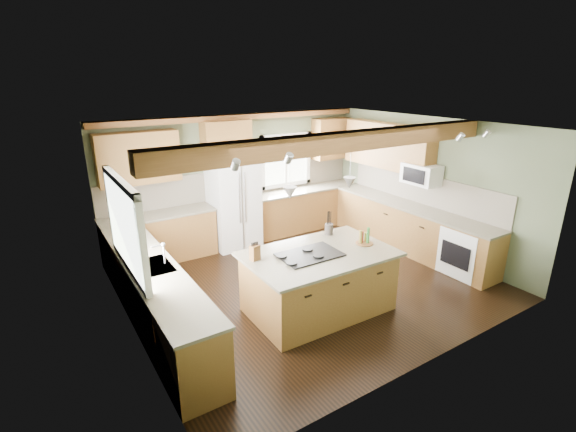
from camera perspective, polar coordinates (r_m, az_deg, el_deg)
floor at (r=7.16m, az=2.56°, el=-8.96°), size 5.60×5.60×0.00m
ceiling at (r=6.38m, az=2.91°, el=12.19°), size 5.60×5.60×0.00m
wall_back at (r=8.73m, az=-6.85°, el=5.21°), size 5.60×0.00×5.60m
wall_left at (r=5.61m, az=-21.36°, el=-3.82°), size 0.00×5.00×5.00m
wall_right at (r=8.53m, az=18.29°, el=4.06°), size 0.00×5.00×5.00m
ceiling_beam at (r=5.77m, az=7.58°, el=10.04°), size 5.55×0.26×0.26m
soffit_trim at (r=8.44m, az=-6.88°, el=13.29°), size 5.55×0.20×0.10m
backsplash_back at (r=8.74m, az=-6.78°, el=4.62°), size 5.58×0.03×0.58m
backsplash_right at (r=8.57m, az=17.91°, el=3.55°), size 0.03×3.70×0.58m
base_cab_back_left at (r=8.12m, az=-17.06°, el=-2.93°), size 2.02×0.60×0.88m
counter_back_left at (r=7.97m, az=-17.37°, el=0.15°), size 2.06×0.64×0.04m
base_cab_back_right at (r=9.44m, az=2.29°, el=0.96°), size 2.62×0.60×0.88m
counter_back_right at (r=9.31m, az=2.33°, el=3.65°), size 2.66×0.64×0.04m
base_cab_left at (r=6.07m, az=-17.70°, el=-10.65°), size 0.60×3.70×0.88m
counter_left at (r=5.86m, az=-18.14°, el=-6.72°), size 0.64×3.74×0.04m
base_cab_right at (r=8.59m, az=16.18°, el=-1.66°), size 0.60×3.70×0.88m
counter_right at (r=8.44m, az=16.46°, el=1.27°), size 0.64×3.74×0.04m
upper_cab_back_left at (r=7.79m, az=-19.80°, el=7.48°), size 1.40×0.35×0.90m
upper_cab_over_fridge at (r=8.29m, az=-8.43°, el=10.41°), size 0.96×0.35×0.70m
upper_cab_right at (r=8.85m, az=13.48°, el=9.32°), size 0.35×2.20×0.90m
upper_cab_back_corner at (r=9.68m, az=5.98°, el=10.50°), size 0.90×0.35×0.90m
window_left at (r=5.57m, az=-21.58°, el=-1.23°), size 0.04×1.60×1.05m
window_back at (r=9.21m, az=-0.37°, el=7.65°), size 1.10×0.04×1.00m
sink at (r=5.86m, az=-18.15°, el=-6.68°), size 0.50×0.65×0.03m
faucet at (r=5.84m, az=-16.59°, el=-5.04°), size 0.02×0.02×0.28m
dishwasher at (r=5.01m, az=-13.30°, el=-17.22°), size 0.60×0.60×0.84m
oven at (r=7.86m, az=23.19°, el=-4.46°), size 0.60×0.72×0.84m
microwave at (r=8.28m, az=17.76°, el=5.47°), size 0.40×0.70×0.38m
pendant_left at (r=5.40m, az=0.26°, el=3.19°), size 0.18×0.18×0.16m
pendant_right at (r=5.97m, az=8.42°, el=4.51°), size 0.18×0.18×0.16m
refrigerator at (r=8.38m, az=-7.43°, el=1.77°), size 0.90×0.74×1.80m
island at (r=6.19m, az=4.19°, el=-9.09°), size 2.01×1.25×0.88m
island_top at (r=5.99m, az=4.30°, el=-5.20°), size 2.15×1.39×0.04m
cooktop at (r=5.89m, az=2.99°, el=-5.28°), size 0.87×0.59×0.02m
knife_block at (r=5.72m, az=-4.55°, el=-5.02°), size 0.15×0.12×0.21m
utensil_crock at (r=6.64m, az=5.61°, el=-1.79°), size 0.15×0.15×0.17m
bottle_tray at (r=6.34m, az=10.46°, el=-2.74°), size 0.31×0.31×0.24m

